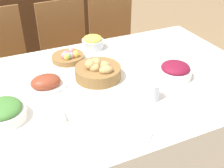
{
  "coord_description": "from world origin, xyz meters",
  "views": [
    {
      "loc": [
        -0.54,
        -1.24,
        1.62
      ],
      "look_at": [
        -0.01,
        -0.09,
        0.81
      ],
      "focal_mm": 45.0,
      "sensor_mm": 36.0,
      "label": 1
    }
  ],
  "objects": [
    {
      "name": "beet_salad_bowl",
      "position": [
        0.38,
        -0.1,
        0.81
      ],
      "size": [
        0.2,
        0.2,
        0.09
      ],
      "color": "white",
      "rests_on": "dining_table"
    },
    {
      "name": "butter_dish",
      "position": [
        -0.38,
        -0.21,
        0.78
      ],
      "size": [
        0.11,
        0.07,
        0.03
      ],
      "color": "white",
      "rests_on": "dining_table"
    },
    {
      "name": "dinner_plate",
      "position": [
        -0.09,
        -0.4,
        0.77
      ],
      "size": [
        0.25,
        0.25,
        0.01
      ],
      "color": "white",
      "rests_on": "dining_table"
    },
    {
      "name": "green_salad_bowl",
      "position": [
        -0.57,
        -0.1,
        0.81
      ],
      "size": [
        0.21,
        0.21,
        0.09
      ],
      "color": "white",
      "rests_on": "dining_table"
    },
    {
      "name": "knife",
      "position": [
        0.06,
        -0.4,
        0.77
      ],
      "size": [
        0.02,
        0.19,
        0.0
      ],
      "rotation": [
        0.0,
        0.0,
        0.06
      ],
      "color": "#B7B7BC",
      "rests_on": "dining_table"
    },
    {
      "name": "pineapple_bowl",
      "position": [
        0.09,
        0.46,
        0.81
      ],
      "size": [
        0.15,
        0.15,
        0.09
      ],
      "color": "silver",
      "rests_on": "dining_table"
    },
    {
      "name": "egg_basket",
      "position": [
        -0.13,
        0.35,
        0.79
      ],
      "size": [
        0.21,
        0.21,
        0.08
      ],
      "color": "olive",
      "rests_on": "dining_table"
    },
    {
      "name": "spoon",
      "position": [
        0.09,
        -0.4,
        0.77
      ],
      "size": [
        0.02,
        0.19,
        0.0
      ],
      "rotation": [
        0.0,
        0.0,
        -0.06
      ],
      "color": "#B7B7BC",
      "rests_on": "dining_table"
    },
    {
      "name": "dining_table",
      "position": [
        0.0,
        0.0,
        0.38
      ],
      "size": [
        1.79,
        1.13,
        0.77
      ],
      "color": "white",
      "rests_on": "ground"
    },
    {
      "name": "chair_far_left",
      "position": [
        -0.51,
        0.9,
        0.52
      ],
      "size": [
        0.45,
        0.45,
        0.97
      ],
      "rotation": [
        0.0,
        0.0,
        0.07
      ],
      "color": "brown",
      "rests_on": "ground"
    },
    {
      "name": "fork",
      "position": [
        -0.24,
        -0.4,
        0.77
      ],
      "size": [
        0.02,
        0.19,
        0.0
      ],
      "rotation": [
        0.0,
        0.0,
        0.06
      ],
      "color": "#B7B7BC",
      "rests_on": "dining_table"
    },
    {
      "name": "bread_basket",
      "position": [
        -0.03,
        0.07,
        0.81
      ],
      "size": [
        0.27,
        0.27,
        0.13
      ],
      "color": "olive",
      "rests_on": "dining_table"
    },
    {
      "name": "chair_far_center",
      "position": [
        0.03,
        0.9,
        0.52
      ],
      "size": [
        0.45,
        0.45,
        0.97
      ],
      "rotation": [
        0.0,
        0.0,
        0.08
      ],
      "color": "brown",
      "rests_on": "ground"
    },
    {
      "name": "ham_platter",
      "position": [
        -0.33,
        0.1,
        0.79
      ],
      "size": [
        0.26,
        0.18,
        0.08
      ],
      "color": "white",
      "rests_on": "dining_table"
    },
    {
      "name": "drinking_cup",
      "position": [
        0.14,
        -0.25,
        0.81
      ],
      "size": [
        0.07,
        0.07,
        0.09
      ],
      "color": "silver",
      "rests_on": "dining_table"
    },
    {
      "name": "sideboard",
      "position": [
        -0.01,
        1.81,
        0.45
      ],
      "size": [
        1.22,
        0.44,
        0.91
      ],
      "color": "#4C2D19",
      "rests_on": "ground"
    },
    {
      "name": "chair_far_right",
      "position": [
        0.47,
        0.9,
        0.52
      ],
      "size": [
        0.43,
        0.43,
        0.97
      ],
      "rotation": [
        0.0,
        0.0,
        0.01
      ],
      "color": "brown",
      "rests_on": "ground"
    }
  ]
}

